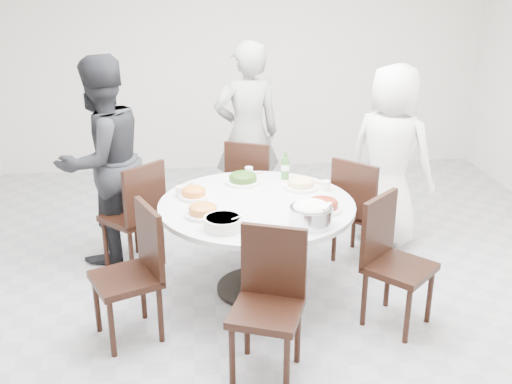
{
  "coord_description": "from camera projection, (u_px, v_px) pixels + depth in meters",
  "views": [
    {
      "loc": [
        -0.61,
        -4.32,
        2.46
      ],
      "look_at": [
        -0.16,
        -0.08,
        0.82
      ],
      "focal_mm": 42.0,
      "sensor_mm": 36.0,
      "label": 1
    }
  ],
  "objects": [
    {
      "name": "chair_n",
      "position": [
        253.0,
        186.0,
        5.69
      ],
      "size": [
        0.55,
        0.55,
        0.95
      ],
      "primitive_type": "cube",
      "rotation": [
        0.0,
        0.0,
        2.72
      ],
      "color": "black",
      "rests_on": "floor"
    },
    {
      "name": "wall_back",
      "position": [
        242.0,
        56.0,
        7.24
      ],
      "size": [
        6.0,
        0.01,
        2.8
      ],
      "primitive_type": "cube",
      "color": "silver",
      "rests_on": "ground"
    },
    {
      "name": "wall_front",
      "position": [
        423.0,
        369.0,
        1.67
      ],
      "size": [
        6.0,
        0.01,
        2.8
      ],
      "primitive_type": "cube",
      "color": "silver",
      "rests_on": "ground"
    },
    {
      "name": "soup_bowl",
      "position": [
        223.0,
        223.0,
        4.1
      ],
      "size": [
        0.27,
        0.27,
        0.08
      ],
      "primitive_type": "cylinder",
      "color": "white",
      "rests_on": "dining_table"
    },
    {
      "name": "floor",
      "position": [
        274.0,
        280.0,
        4.96
      ],
      "size": [
        6.0,
        6.0,
        0.01
      ],
      "primitive_type": "cube",
      "color": "#A1A1A6",
      "rests_on": "ground"
    },
    {
      "name": "chair_sw",
      "position": [
        125.0,
        276.0,
        4.05
      ],
      "size": [
        0.55,
        0.55,
        0.95
      ],
      "primitive_type": "cube",
      "rotation": [
        0.0,
        0.0,
        5.13
      ],
      "color": "black",
      "rests_on": "floor"
    },
    {
      "name": "beverage_bottle",
      "position": [
        285.0,
        165.0,
        5.02
      ],
      "size": [
        0.07,
        0.07,
        0.24
      ],
      "primitive_type": "cylinder",
      "color": "#366D2B",
      "rests_on": "dining_table"
    },
    {
      "name": "dish_pale",
      "position": [
        301.0,
        184.0,
        4.84
      ],
      "size": [
        0.27,
        0.27,
        0.07
      ],
      "primitive_type": "cylinder",
      "color": "white",
      "rests_on": "dining_table"
    },
    {
      "name": "chair_ne",
      "position": [
        363.0,
        209.0,
        5.15
      ],
      "size": [
        0.59,
        0.59,
        0.95
      ],
      "primitive_type": "cube",
      "rotation": [
        0.0,
        0.0,
        2.37
      ],
      "color": "black",
      "rests_on": "floor"
    },
    {
      "name": "dish_redbrown",
      "position": [
        323.0,
        206.0,
        4.41
      ],
      "size": [
        0.29,
        0.29,
        0.07
      ],
      "primitive_type": "cylinder",
      "color": "white",
      "rests_on": "dining_table"
    },
    {
      "name": "dining_table",
      "position": [
        257.0,
        247.0,
        4.69
      ],
      "size": [
        1.5,
        1.5,
        0.75
      ],
      "primitive_type": "cylinder",
      "color": "silver",
      "rests_on": "floor"
    },
    {
      "name": "tea_cups",
      "position": [
        253.0,
        172.0,
        5.1
      ],
      "size": [
        0.07,
        0.07,
        0.08
      ],
      "primitive_type": "cylinder",
      "color": "white",
      "rests_on": "dining_table"
    },
    {
      "name": "chair_nw",
      "position": [
        132.0,
        215.0,
        5.04
      ],
      "size": [
        0.59,
        0.59,
        0.95
      ],
      "primitive_type": "cube",
      "rotation": [
        0.0,
        0.0,
        3.92
      ],
      "color": "black",
      "rests_on": "floor"
    },
    {
      "name": "chair_s",
      "position": [
        266.0,
        309.0,
        3.67
      ],
      "size": [
        0.54,
        0.54,
        0.95
      ],
      "primitive_type": "cube",
      "rotation": [
        0.0,
        0.0,
        5.92
      ],
      "color": "black",
      "rests_on": "floor"
    },
    {
      "name": "dish_orange",
      "position": [
        194.0,
        194.0,
        4.64
      ],
      "size": [
        0.24,
        0.24,
        0.06
      ],
      "primitive_type": "cylinder",
      "color": "white",
      "rests_on": "dining_table"
    },
    {
      "name": "diner_middle",
      "position": [
        247.0,
        134.0,
        5.81
      ],
      "size": [
        0.73,
        0.55,
        1.8
      ],
      "primitive_type": "imported",
      "rotation": [
        0.0,
        0.0,
        3.33
      ],
      "color": "black",
      "rests_on": "floor"
    },
    {
      "name": "dish_greens",
      "position": [
        243.0,
        179.0,
        4.95
      ],
      "size": [
        0.29,
        0.29,
        0.08
      ],
      "primitive_type": "cylinder",
      "color": "white",
      "rests_on": "dining_table"
    },
    {
      "name": "dish_tofu",
      "position": [
        203.0,
        212.0,
        4.31
      ],
      "size": [
        0.27,
        0.27,
        0.07
      ],
      "primitive_type": "cylinder",
      "color": "white",
      "rests_on": "dining_table"
    },
    {
      "name": "chopsticks",
      "position": [
        250.0,
        173.0,
        5.19
      ],
      "size": [
        0.24,
        0.04,
        0.01
      ],
      "primitive_type": null,
      "color": "tan",
      "rests_on": "dining_table"
    },
    {
      "name": "diner_left",
      "position": [
        102.0,
        161.0,
        5.07
      ],
      "size": [
        1.09,
        1.09,
        1.78
      ],
      "primitive_type": "imported",
      "rotation": [
        0.0,
        0.0,
        3.93
      ],
      "color": "black",
      "rests_on": "floor"
    },
    {
      "name": "rice_bowl",
      "position": [
        311.0,
        216.0,
        4.16
      ],
      "size": [
        0.31,
        0.31,
        0.13
      ],
      "primitive_type": "cylinder",
      "color": "silver",
      "rests_on": "dining_table"
    },
    {
      "name": "diner_right",
      "position": [
        390.0,
        156.0,
        5.4
      ],
      "size": [
        0.95,
        0.94,
        1.66
      ],
      "primitive_type": "imported",
      "rotation": [
        0.0,
        0.0,
        2.4
      ],
      "color": "white",
      "rests_on": "floor"
    },
    {
      "name": "chair_se",
      "position": [
        400.0,
        265.0,
        4.2
      ],
      "size": [
        0.59,
        0.59,
        0.95
      ],
      "primitive_type": "cube",
      "rotation": [
        0.0,
        0.0,
        7.04
      ],
      "color": "black",
      "rests_on": "floor"
    }
  ]
}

